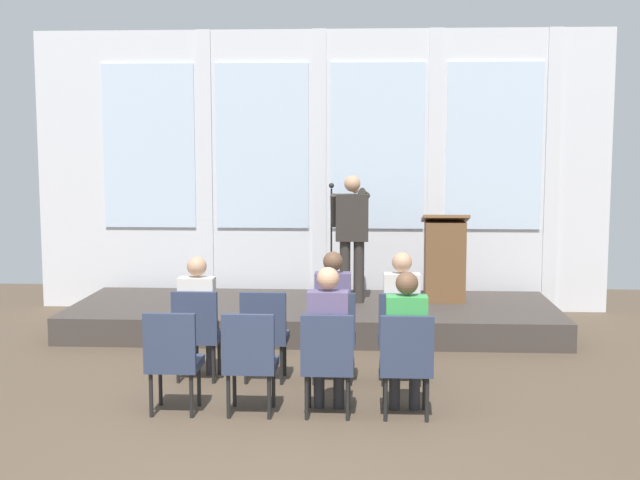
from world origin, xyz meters
TOP-DOWN VIEW (x-y plane):
  - ground_plane at (0.00, 0.00)m, footprint 16.30×16.30m
  - rear_partition at (0.05, 6.26)m, footprint 8.21×0.14m
  - stage_platform at (0.00, 4.88)m, footprint 6.21×2.19m
  - speaker at (0.49, 5.04)m, footprint 0.52×0.69m
  - mic_stand at (0.21, 5.19)m, footprint 0.28×0.28m
  - lectern at (1.71, 5.20)m, footprint 0.60×0.48m
  - chair_r0_c0 at (-1.03, 2.44)m, footprint 0.46×0.44m
  - audience_r0_c0 at (-1.03, 2.53)m, footprint 0.36×0.39m
  - chair_r0_c1 at (-0.34, 2.44)m, footprint 0.46×0.44m
  - chair_r0_c2 at (0.34, 2.44)m, footprint 0.46×0.44m
  - audience_r0_c2 at (0.34, 2.52)m, footprint 0.36×0.39m
  - chair_r0_c3 at (1.03, 2.44)m, footprint 0.46×0.44m
  - audience_r0_c3 at (1.03, 2.52)m, footprint 0.36×0.39m
  - chair_r1_c0 at (-1.03, 1.38)m, footprint 0.46×0.44m
  - chair_r1_c1 at (-0.34, 1.38)m, footprint 0.46×0.44m
  - chair_r1_c2 at (0.34, 1.38)m, footprint 0.46×0.44m
  - audience_r1_c2 at (0.34, 1.46)m, footprint 0.36×0.39m
  - chair_r1_c3 at (1.03, 1.38)m, footprint 0.46×0.44m
  - audience_r1_c3 at (1.03, 1.46)m, footprint 0.36×0.39m

SIDE VIEW (x-z plane):
  - ground_plane at x=0.00m, z-range 0.00..0.00m
  - stage_platform at x=0.00m, z-range 0.00..0.34m
  - chair_r0_c0 at x=-1.03m, z-range 0.06..1.00m
  - chair_r0_c1 at x=-0.34m, z-range 0.06..1.00m
  - chair_r0_c2 at x=0.34m, z-range 0.06..1.00m
  - chair_r0_c3 at x=1.03m, z-range 0.06..1.00m
  - chair_r1_c0 at x=-1.03m, z-range 0.06..1.00m
  - chair_r1_c1 at x=-0.34m, z-range 0.06..1.00m
  - chair_r1_c2 at x=0.34m, z-range 0.06..1.00m
  - chair_r1_c3 at x=1.03m, z-range 0.06..1.00m
  - mic_stand at x=0.21m, z-range -0.11..1.45m
  - audience_r0_c0 at x=-1.03m, z-range 0.07..1.35m
  - audience_r1_c3 at x=1.03m, z-range 0.07..1.37m
  - audience_r0_c3 at x=1.03m, z-range 0.07..1.40m
  - audience_r0_c2 at x=0.34m, z-range 0.07..1.41m
  - audience_r1_c2 at x=0.34m, z-range 0.07..1.41m
  - lectern at x=1.71m, z-range 0.31..1.47m
  - speaker at x=0.49m, z-range 0.47..2.13m
  - rear_partition at x=0.05m, z-range 0.04..4.05m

